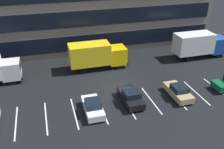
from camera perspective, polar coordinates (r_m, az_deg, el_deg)
The scene contains 7 objects.
ground_plane at distance 29.86m, azimuth 1.15°, elevation -3.00°, with size 120.00×120.00×0.00m, color black.
lot_markings at distance 26.97m, azimuth 3.42°, elevation -6.73°, with size 22.54×5.40×0.01m.
box_truck_yellow_all at distance 33.71m, azimuth -3.48°, elevation 4.52°, with size 7.76×2.57×3.60m.
box_truck_blue at distance 39.39m, azimuth 19.18°, elevation 6.58°, with size 8.02×2.65×3.72m.
sedan_tan at distance 28.74m, azimuth 14.76°, elevation -3.71°, with size 1.72×4.11×1.47m.
sedan_black at distance 26.91m, azimuth 4.25°, elevation -5.00°, with size 1.79×4.28×1.53m.
sedan_white at distance 25.41m, azimuth -4.37°, elevation -7.29°, with size 1.70×4.06×1.45m.
Camera 1 is at (-7.69, -24.56, 15.14)m, focal length 40.39 mm.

